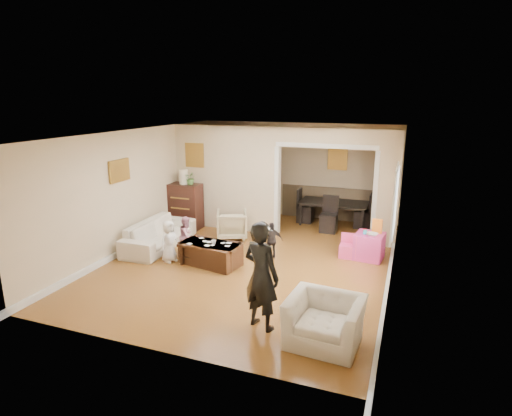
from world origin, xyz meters
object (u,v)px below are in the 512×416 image
at_px(child_kneel_a, 169,241).
at_px(child_kneel_b, 187,236).
at_px(play_table, 369,246).
at_px(dining_table, 333,213).
at_px(sofa, 159,234).
at_px(coffee_table, 211,254).
at_px(coffee_cup, 214,242).
at_px(table_lamp, 184,177).
at_px(cyan_cup, 365,232).
at_px(dresser, 185,206).
at_px(child_toddler, 272,240).
at_px(armchair_back, 232,225).
at_px(adult_person, 261,276).
at_px(armchair_front, 325,321).

bearing_deg(child_kneel_a, child_kneel_b, 2.54).
bearing_deg(play_table, dining_table, 117.90).
bearing_deg(play_table, sofa, -168.70).
height_order(coffee_table, coffee_cup, coffee_cup).
distance_m(dining_table, child_kneel_b, 4.13).
xyz_separation_m(table_lamp, cyan_cup, (4.55, -0.60, -0.75)).
distance_m(dresser, child_kneel_b, 1.95).
xyz_separation_m(table_lamp, coffee_cup, (1.79, -2.03, -0.84)).
bearing_deg(table_lamp, child_toddler, -24.15).
bearing_deg(child_kneel_a, armchair_back, 2.83).
bearing_deg(adult_person, armchair_back, -40.83).
xyz_separation_m(dresser, coffee_cup, (1.79, -2.03, -0.08)).
xyz_separation_m(play_table, cyan_cup, (-0.10, -0.05, 0.31)).
relative_size(play_table, child_kneel_b, 0.66).
bearing_deg(adult_person, table_lamp, -28.61).
bearing_deg(armchair_front, armchair_back, 133.10).
height_order(dresser, table_lamp, table_lamp).
xyz_separation_m(armchair_front, dresser, (-4.39, 3.95, 0.25)).
relative_size(coffee_cup, adult_person, 0.06).
relative_size(dining_table, child_kneel_b, 2.07).
bearing_deg(sofa, table_lamp, 4.38).
distance_m(coffee_table, coffee_cup, 0.29).
bearing_deg(table_lamp, adult_person, -48.36).
xyz_separation_m(armchair_back, armchair_front, (2.95, -3.64, -0.00)).
height_order(armchair_front, table_lamp, table_lamp).
distance_m(dresser, child_kneel_a, 2.29).
bearing_deg(sofa, dining_table, -49.60).
distance_m(adult_person, child_kneel_a, 3.15).
relative_size(armchair_back, adult_person, 0.44).
distance_m(sofa, coffee_cup, 1.74).
xyz_separation_m(coffee_cup, child_toddler, (0.95, 0.80, -0.11)).
bearing_deg(sofa, cyan_cup, -80.79).
distance_m(table_lamp, child_toddler, 3.14).
bearing_deg(coffee_cup, child_toddler, 40.10).
relative_size(cyan_cup, adult_person, 0.05).
xyz_separation_m(child_kneel_a, child_toddler, (1.90, 0.90, -0.05)).
bearing_deg(sofa, dresser, 4.38).
distance_m(armchair_front, coffee_cup, 3.24).
height_order(play_table, child_toddler, child_toddler).
xyz_separation_m(cyan_cup, dining_table, (-1.03, 2.19, -0.27)).
relative_size(coffee_table, coffee_cup, 12.44).
distance_m(coffee_cup, child_kneel_a, 0.96).
bearing_deg(dresser, child_kneel_a, -68.53).
distance_m(armchair_back, child_kneel_a, 1.92).
bearing_deg(coffee_table, child_toddler, 35.54).
bearing_deg(table_lamp, play_table, -6.79).
bearing_deg(coffee_table, cyan_cup, 25.67).
xyz_separation_m(coffee_table, child_toddler, (1.05, 0.75, 0.16)).
relative_size(coffee_cup, child_kneel_b, 0.11).
relative_size(child_kneel_b, child_toddler, 1.10).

